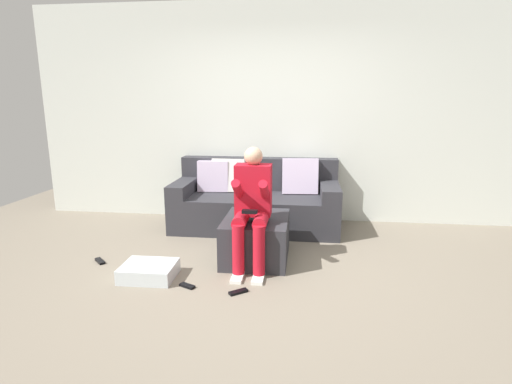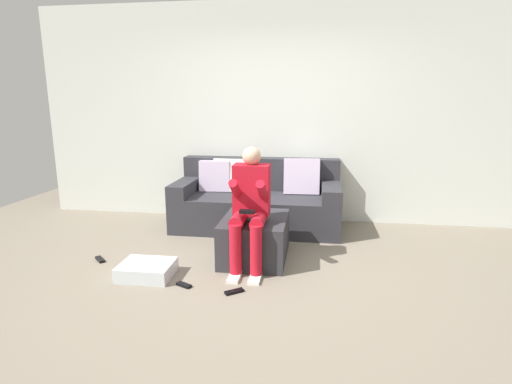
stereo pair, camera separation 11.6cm
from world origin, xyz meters
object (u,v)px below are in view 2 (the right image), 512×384
object	(u,v)px
ottoman	(255,238)
remote_under_side_table	(100,259)
couch_sectional	(257,201)
remote_by_storage_bin	(184,285)
remote_near_ottoman	(234,292)
person_seated	(250,203)
storage_bin	(147,270)

from	to	relation	value
ottoman	remote_under_side_table	bearing A→B (deg)	-169.17
couch_sectional	remote_by_storage_bin	distance (m)	1.84
remote_near_ottoman	remote_by_storage_bin	xyz separation A→B (m)	(-0.45, 0.06, 0.00)
remote_under_side_table	remote_by_storage_bin	bearing A→B (deg)	22.02
person_seated	remote_under_side_table	size ratio (longest dim) A/B	6.84
couch_sectional	remote_by_storage_bin	size ratio (longest dim) A/B	14.19
couch_sectional	remote_near_ottoman	distance (m)	1.86
couch_sectional	ottoman	world-z (taller)	couch_sectional
ottoman	remote_under_side_table	distance (m)	1.56
storage_bin	couch_sectional	bearing A→B (deg)	64.87
remote_near_ottoman	remote_by_storage_bin	world-z (taller)	same
person_seated	remote_near_ottoman	size ratio (longest dim) A/B	7.07
couch_sectional	remote_by_storage_bin	xyz separation A→B (m)	(-0.38, -1.77, -0.31)
ottoman	remote_by_storage_bin	bearing A→B (deg)	-125.34
person_seated	remote_by_storage_bin	distance (m)	0.94
remote_by_storage_bin	ottoman	bearing A→B (deg)	80.67
couch_sectional	remote_by_storage_bin	world-z (taller)	couch_sectional
couch_sectional	ottoman	xyz separation A→B (m)	(0.13, -1.06, -0.11)
ottoman	remote_by_storage_bin	xyz separation A→B (m)	(-0.51, -0.72, -0.20)
person_seated	ottoman	bearing A→B (deg)	85.73
remote_by_storage_bin	remote_under_side_table	world-z (taller)	same
ottoman	person_seated	distance (m)	0.46
ottoman	storage_bin	xyz separation A→B (m)	(-0.90, -0.58, -0.15)
remote_by_storage_bin	remote_near_ottoman	bearing A→B (deg)	18.84
remote_near_ottoman	remote_under_side_table	distance (m)	1.54
couch_sectional	person_seated	world-z (taller)	person_seated
couch_sectional	ottoman	bearing A→B (deg)	-82.90
storage_bin	remote_by_storage_bin	xyz separation A→B (m)	(0.39, -0.14, -0.05)
remote_under_side_table	storage_bin	bearing A→B (deg)	19.93
couch_sectional	remote_under_side_table	bearing A→B (deg)	-135.82
couch_sectional	person_seated	xyz separation A→B (m)	(0.12, -1.26, 0.30)
person_seated	remote_by_storage_bin	xyz separation A→B (m)	(-0.49, -0.51, -0.62)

